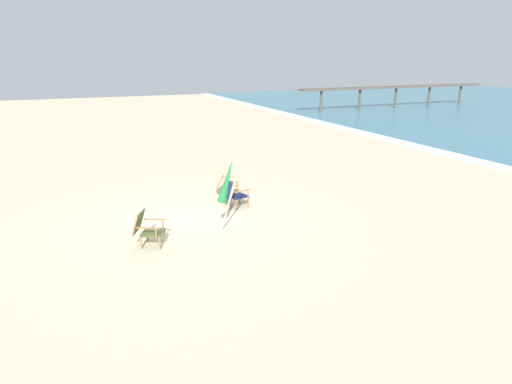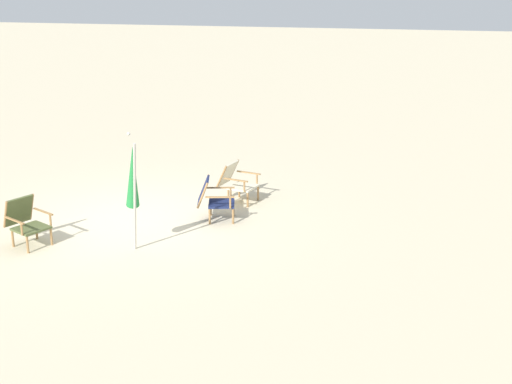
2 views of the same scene
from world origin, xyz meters
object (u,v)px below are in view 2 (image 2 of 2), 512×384
object	(u,v)px
beach_chair_back_left	(213,198)
umbrella_furled_green	(133,178)
beach_chair_mid_center	(25,220)
beach_chair_far_center	(236,181)

from	to	relation	value
beach_chair_back_left	umbrella_furled_green	size ratio (longest dim) A/B	0.40
beach_chair_mid_center	beach_chair_far_center	bearing A→B (deg)	134.32
beach_chair_mid_center	umbrella_furled_green	world-z (taller)	umbrella_furled_green
umbrella_furled_green	beach_chair_far_center	bearing A→B (deg)	161.16
beach_chair_far_center	umbrella_furled_green	bearing A→B (deg)	-18.84
beach_chair_back_left	umbrella_furled_green	distance (m)	2.20
beach_chair_far_center	umbrella_furled_green	world-z (taller)	umbrella_furled_green
beach_chair_mid_center	umbrella_furled_green	xyz separation A→B (m)	(0.04, 2.00, 0.89)
beach_chair_far_center	umbrella_furled_green	distance (m)	3.27
beach_chair_back_left	beach_chair_far_center	distance (m)	1.16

